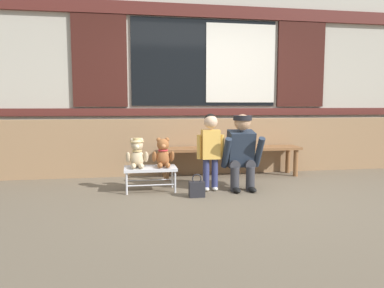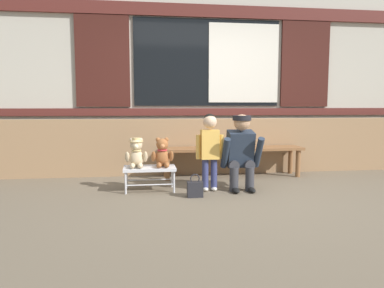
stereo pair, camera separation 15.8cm
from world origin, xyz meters
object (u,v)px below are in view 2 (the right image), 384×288
(small_display_bench, at_px, (150,169))
(adult_crouching, at_px, (241,152))
(wooden_bench_long, at_px, (232,152))
(handbag_on_ground, at_px, (195,189))
(child_standing, at_px, (210,143))
(teddy_bear_plain, at_px, (162,153))
(teddy_bear_with_hat, at_px, (136,153))

(small_display_bench, distance_m, adult_crouching, 1.16)
(wooden_bench_long, relative_size, handbag_on_ground, 7.72)
(child_standing, height_order, adult_crouching, child_standing)
(adult_crouching, relative_size, handbag_on_ground, 3.49)
(adult_crouching, xyz_separation_m, handbag_on_ground, (-0.63, -0.29, -0.38))
(wooden_bench_long, xyz_separation_m, adult_crouching, (-0.09, -0.82, 0.11))
(small_display_bench, height_order, teddy_bear_plain, teddy_bear_plain)
(child_standing, xyz_separation_m, adult_crouching, (0.40, -0.00, -0.11))
(teddy_bear_plain, height_order, handbag_on_ground, teddy_bear_plain)
(handbag_on_ground, bearing_deg, wooden_bench_long, 57.23)
(teddy_bear_plain, relative_size, child_standing, 0.38)
(teddy_bear_with_hat, relative_size, teddy_bear_plain, 1.00)
(teddy_bear_plain, relative_size, adult_crouching, 0.38)
(wooden_bench_long, xyz_separation_m, teddy_bear_with_hat, (-1.39, -0.72, 0.10))
(small_display_bench, xyz_separation_m, teddy_bear_with_hat, (-0.16, 0.00, 0.21))
(small_display_bench, bearing_deg, adult_crouching, -4.97)
(child_standing, distance_m, handbag_on_ground, 0.62)
(wooden_bench_long, xyz_separation_m, small_display_bench, (-1.23, -0.72, -0.11))
(teddy_bear_plain, bearing_deg, teddy_bear_with_hat, 179.87)
(wooden_bench_long, relative_size, teddy_bear_plain, 5.78)
(handbag_on_ground, bearing_deg, teddy_bear_with_hat, 149.97)
(teddy_bear_plain, bearing_deg, child_standing, -9.57)
(teddy_bear_with_hat, height_order, teddy_bear_plain, same)
(child_standing, height_order, handbag_on_ground, child_standing)
(small_display_bench, bearing_deg, teddy_bear_with_hat, 179.23)
(teddy_bear_with_hat, xyz_separation_m, adult_crouching, (1.30, -0.10, 0.01))
(small_display_bench, distance_m, child_standing, 0.81)
(small_display_bench, bearing_deg, child_standing, -7.42)
(teddy_bear_plain, relative_size, handbag_on_ground, 1.34)
(teddy_bear_with_hat, xyz_separation_m, teddy_bear_plain, (0.32, -0.00, -0.01))
(small_display_bench, relative_size, handbag_on_ground, 2.35)
(small_display_bench, height_order, child_standing, child_standing)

